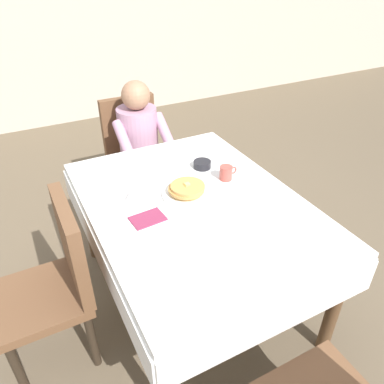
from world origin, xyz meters
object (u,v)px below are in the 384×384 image
(chair_diner, at_px, (135,148))
(breakfast_stack, at_px, (187,189))
(dining_table_main, at_px, (194,215))
(bowl_butter, at_px, (202,164))
(syrup_pitcher, at_px, (132,194))
(knife_right_of_plate, at_px, (218,188))
(plate_breakfast, at_px, (187,194))
(fork_left_of_plate, at_px, (157,206))
(spoon_near_edge, at_px, (220,228))
(chair_left_side, at_px, (57,277))
(diner_person, at_px, (140,140))
(cup_coffee, at_px, (226,173))

(chair_diner, height_order, breakfast_stack, chair_diner)
(dining_table_main, height_order, bowl_butter, bowl_butter)
(syrup_pitcher, xyz_separation_m, knife_right_of_plate, (0.48, -0.12, -0.04))
(chair_diner, height_order, knife_right_of_plate, chair_diner)
(chair_diner, distance_m, bowl_butter, 0.90)
(plate_breakfast, bearing_deg, dining_table_main, -83.61)
(dining_table_main, xyz_separation_m, fork_left_of_plate, (-0.20, 0.05, 0.09))
(syrup_pitcher, distance_m, spoon_near_edge, 0.53)
(chair_left_side, distance_m, bowl_butter, 1.06)
(diner_person, distance_m, cup_coffee, 0.92)
(chair_diner, relative_size, fork_left_of_plate, 5.17)
(cup_coffee, bearing_deg, diner_person, 103.45)
(breakfast_stack, bearing_deg, bowl_butter, 46.12)
(diner_person, xyz_separation_m, spoon_near_edge, (-0.06, -1.28, 0.07))
(breakfast_stack, xyz_separation_m, fork_left_of_plate, (-0.19, -0.02, -0.04))
(cup_coffee, height_order, fork_left_of_plate, cup_coffee)
(breakfast_stack, xyz_separation_m, syrup_pitcher, (-0.29, 0.10, -0.01))
(breakfast_stack, height_order, fork_left_of_plate, breakfast_stack)
(bowl_butter, distance_m, knife_right_of_plate, 0.26)
(bowl_butter, bearing_deg, cup_coffee, -72.50)
(breakfast_stack, distance_m, cup_coffee, 0.29)
(knife_right_of_plate, bearing_deg, chair_diner, -0.59)
(breakfast_stack, height_order, bowl_butter, breakfast_stack)
(cup_coffee, xyz_separation_m, syrup_pitcher, (-0.57, 0.05, -0.01))
(chair_diner, xyz_separation_m, diner_person, (0.00, -0.16, 0.14))
(knife_right_of_plate, relative_size, spoon_near_edge, 1.33)
(plate_breakfast, bearing_deg, chair_diner, 86.23)
(diner_person, height_order, cup_coffee, diner_person)
(knife_right_of_plate, xyz_separation_m, spoon_near_edge, (-0.18, -0.32, 0.00))
(dining_table_main, bearing_deg, plate_breakfast, 96.39)
(chair_left_side, distance_m, syrup_pitcher, 0.56)
(chair_left_side, bearing_deg, bowl_butter, -72.59)
(cup_coffee, distance_m, fork_left_of_plate, 0.48)
(plate_breakfast, distance_m, bowl_butter, 0.33)
(bowl_butter, distance_m, spoon_near_edge, 0.62)
(chair_left_side, height_order, knife_right_of_plate, chair_left_side)
(bowl_butter, xyz_separation_m, knife_right_of_plate, (-0.04, -0.26, -0.02))
(cup_coffee, distance_m, syrup_pitcher, 0.57)
(diner_person, height_order, plate_breakfast, diner_person)
(knife_right_of_plate, distance_m, spoon_near_edge, 0.37)
(diner_person, xyz_separation_m, cup_coffee, (0.21, -0.89, 0.11))
(dining_table_main, height_order, syrup_pitcher, syrup_pitcher)
(cup_coffee, relative_size, bowl_butter, 1.03)
(plate_breakfast, distance_m, syrup_pitcher, 0.31)
(diner_person, height_order, spoon_near_edge, diner_person)
(chair_diner, xyz_separation_m, knife_right_of_plate, (0.12, -1.12, 0.21))
(syrup_pitcher, bearing_deg, breakfast_stack, -18.99)
(plate_breakfast, relative_size, fork_left_of_plate, 1.56)
(cup_coffee, relative_size, spoon_near_edge, 0.75)
(bowl_butter, height_order, syrup_pitcher, syrup_pitcher)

